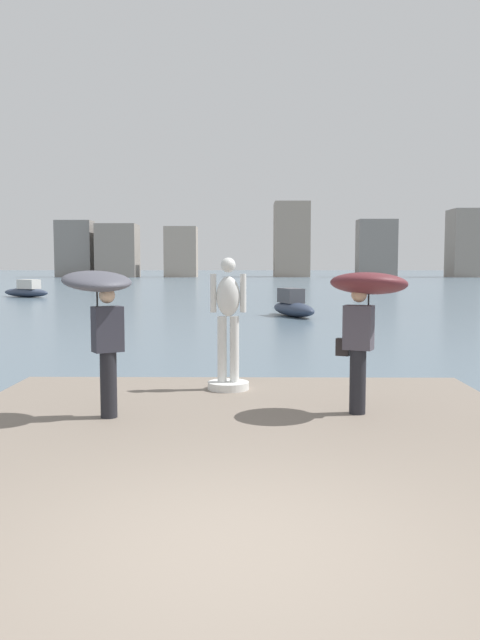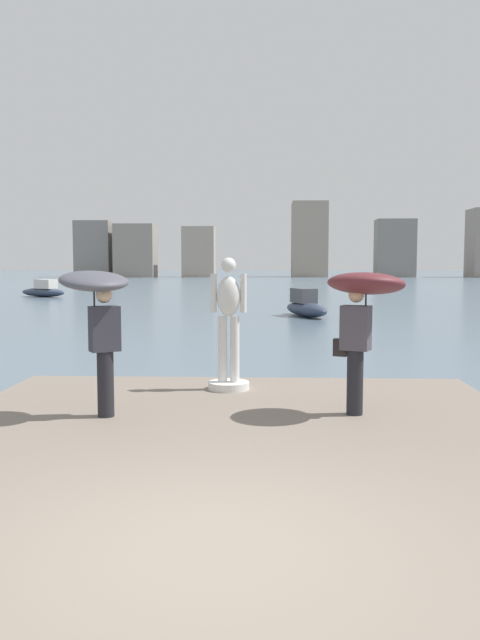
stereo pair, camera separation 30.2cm
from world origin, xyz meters
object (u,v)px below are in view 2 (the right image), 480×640
object	(u,v)px
boat_leftward	(306,306)
boat_mid	(44,291)
statue_white_figure	(229,333)
onlooker_right	(363,301)
onlooker_left	(98,305)

from	to	relation	value
boat_leftward	boat_mid	bearing A→B (deg)	137.13
statue_white_figure	boat_leftward	world-z (taller)	statue_white_figure
onlooker_right	boat_leftward	world-z (taller)	onlooker_right
onlooker_right	boat_mid	distance (m)	42.17
statue_white_figure	boat_mid	xyz separation A→B (m)	(-15.91, 36.50, -0.86)
statue_white_figure	boat_mid	world-z (taller)	statue_white_figure
statue_white_figure	boat_mid	bearing A→B (deg)	113.55
statue_white_figure	onlooker_right	size ratio (longest dim) A/B	1.08
onlooker_left	boat_leftward	xyz separation A→B (m)	(4.02, 21.45, -1.42)
onlooker_left	boat_mid	xyz separation A→B (m)	(-14.30, 38.46, -1.43)
boat_mid	boat_leftward	world-z (taller)	boat_leftward
statue_white_figure	onlooker_left	size ratio (longest dim) A/B	1.07
onlooker_left	boat_leftward	distance (m)	21.87
boat_leftward	onlooker_right	bearing A→B (deg)	-91.37
boat_mid	boat_leftward	size ratio (longest dim) A/B	1.06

